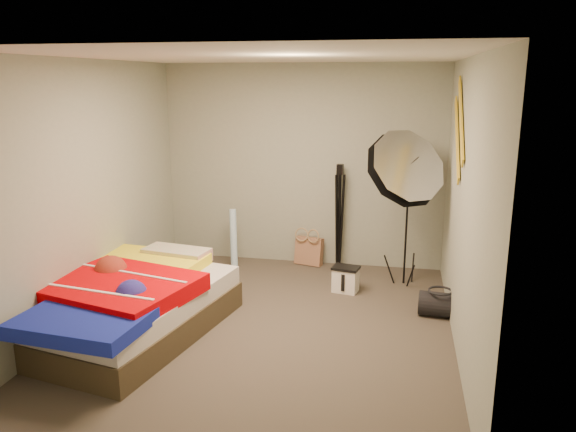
% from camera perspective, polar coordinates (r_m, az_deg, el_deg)
% --- Properties ---
extents(floor, '(4.00, 4.00, 0.00)m').
position_cam_1_polar(floor, '(5.51, -2.30, -11.09)').
color(floor, '#4A4236').
rests_on(floor, ground).
extents(ceiling, '(4.00, 4.00, 0.00)m').
position_cam_1_polar(ceiling, '(4.99, -2.59, 15.90)').
color(ceiling, silver).
rests_on(ceiling, wall_back).
extents(wall_back, '(3.50, 0.00, 3.50)m').
position_cam_1_polar(wall_back, '(7.03, 1.46, 5.10)').
color(wall_back, gray).
rests_on(wall_back, floor).
extents(wall_front, '(3.50, 0.00, 3.50)m').
position_cam_1_polar(wall_front, '(3.27, -10.85, -5.53)').
color(wall_front, gray).
rests_on(wall_front, floor).
extents(wall_left, '(0.00, 4.00, 4.00)m').
position_cam_1_polar(wall_left, '(5.77, -19.57, 2.36)').
color(wall_left, gray).
rests_on(wall_left, floor).
extents(wall_right, '(0.00, 4.00, 4.00)m').
position_cam_1_polar(wall_right, '(4.99, 17.47, 0.83)').
color(wall_right, gray).
rests_on(wall_right, floor).
extents(tote_bag, '(0.38, 0.24, 0.36)m').
position_cam_1_polar(tote_bag, '(7.16, 2.15, -3.57)').
color(tote_bag, '#AB7A5B').
rests_on(tote_bag, floor).
extents(wrapping_roll, '(0.15, 0.23, 0.75)m').
position_cam_1_polar(wrapping_roll, '(7.00, -5.55, -2.35)').
color(wrapping_roll, '#6AAFDF').
rests_on(wrapping_roll, floor).
extents(camera_case, '(0.30, 0.24, 0.27)m').
position_cam_1_polar(camera_case, '(6.31, 5.87, -6.49)').
color(camera_case, white).
rests_on(camera_case, floor).
extents(duffel_bag, '(0.43, 0.29, 0.25)m').
position_cam_1_polar(duffel_bag, '(5.86, 15.14, -8.67)').
color(duffel_bag, black).
rests_on(duffel_bag, floor).
extents(wall_stripe_upper, '(0.02, 0.91, 0.78)m').
position_cam_1_polar(wall_stripe_upper, '(5.48, 17.18, 9.38)').
color(wall_stripe_upper, gold).
rests_on(wall_stripe_upper, wall_right).
extents(wall_stripe_lower, '(0.02, 0.91, 0.78)m').
position_cam_1_polar(wall_stripe_lower, '(5.75, 16.80, 7.58)').
color(wall_stripe_lower, gold).
rests_on(wall_stripe_lower, wall_right).
extents(bed, '(1.73, 2.29, 0.58)m').
position_cam_1_polar(bed, '(5.46, -16.02, -8.53)').
color(bed, '#3F3422').
rests_on(bed, floor).
extents(photo_umbrella, '(0.92, 1.05, 1.88)m').
position_cam_1_polar(photo_umbrella, '(6.19, 11.60, 4.55)').
color(photo_umbrella, black).
rests_on(photo_umbrella, floor).
extents(camera_tripod, '(0.08, 0.08, 1.31)m').
position_cam_1_polar(camera_tripod, '(6.93, 5.22, 0.70)').
color(camera_tripod, black).
rests_on(camera_tripod, floor).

